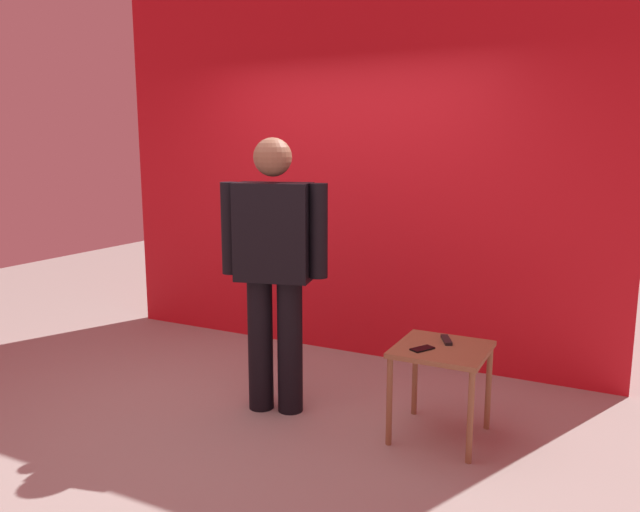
# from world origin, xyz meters

# --- Properties ---
(ground_plane) EXTENTS (12.00, 12.00, 0.00)m
(ground_plane) POSITION_xyz_m (0.00, 0.00, 0.00)
(ground_plane) COLOR #9E9991
(back_wall_red) EXTENTS (4.47, 0.12, 3.22)m
(back_wall_red) POSITION_xyz_m (0.00, 1.64, 1.61)
(back_wall_red) COLOR red
(back_wall_red) RESTS_ON ground_plane
(standing_person) EXTENTS (0.72, 0.35, 1.82)m
(standing_person) POSITION_xyz_m (0.09, 0.27, 1.02)
(standing_person) COLOR black
(standing_person) RESTS_ON ground_plane
(side_table) EXTENTS (0.54, 0.54, 0.57)m
(side_table) POSITION_xyz_m (1.19, 0.38, 0.49)
(side_table) COLOR olive
(side_table) RESTS_ON ground_plane
(cell_phone) EXTENTS (0.13, 0.16, 0.01)m
(cell_phone) POSITION_xyz_m (1.10, 0.28, 0.58)
(cell_phone) COLOR black
(cell_phone) RESTS_ON side_table
(tv_remote) EXTENTS (0.11, 0.17, 0.02)m
(tv_remote) POSITION_xyz_m (1.19, 0.49, 0.58)
(tv_remote) COLOR black
(tv_remote) RESTS_ON side_table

